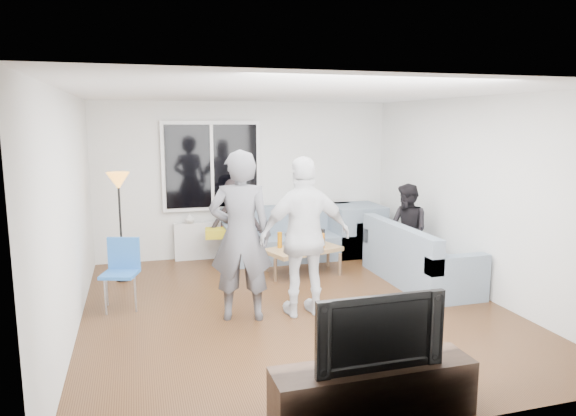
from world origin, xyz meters
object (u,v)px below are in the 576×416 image
object	(u,v)px
sofa_back_section	(293,233)
side_chair	(120,275)
tv_console	(373,391)
sofa_right_section	(420,253)
player_right	(305,237)
coffee_table	(303,261)
television	(375,328)
spectator_back	(236,221)
player_left	(241,236)
spectator_right	(407,230)
floor_lamp	(121,228)

from	to	relation	value
sofa_back_section	side_chair	xyz separation A→B (m)	(-2.72, -1.71, 0.01)
side_chair	tv_console	distance (m)	3.62
sofa_right_section	player_right	size ratio (longest dim) A/B	1.06
coffee_table	tv_console	distance (m)	3.91
coffee_table	sofa_back_section	bearing A→B (deg)	82.76
sofa_right_section	television	distance (m)	3.68
spectator_back	television	size ratio (longest dim) A/B	1.34
side_chair	spectator_back	distance (m)	2.49
spectator_back	tv_console	world-z (taller)	spectator_back
sofa_right_section	side_chair	distance (m)	4.07
coffee_table	player_right	bearing A→B (deg)	-107.18
player_right	spectator_back	world-z (taller)	player_right
player_left	tv_console	distance (m)	2.52
side_chair	player_right	bearing A→B (deg)	-3.19
coffee_table	player_right	world-z (taller)	player_right
player_right	spectator_back	bearing A→B (deg)	-83.04
side_chair	spectator_back	world-z (taller)	spectator_back
player_right	spectator_right	size ratio (longest dim) A/B	1.38
player_right	tv_console	distance (m)	2.38
floor_lamp	spectator_right	size ratio (longest dim) A/B	1.14
coffee_table	floor_lamp	size ratio (longest dim) A/B	0.71
player_left	floor_lamp	bearing A→B (deg)	-40.38
side_chair	player_right	distance (m)	2.32
sofa_back_section	floor_lamp	distance (m)	2.79
coffee_table	spectator_back	bearing A→B (deg)	131.54
sofa_right_section	television	size ratio (longest dim) A/B	1.96
spectator_back	sofa_back_section	bearing A→B (deg)	9.54
sofa_back_section	television	xyz separation A→B (m)	(-0.80, -4.77, 0.31)
side_chair	spectator_back	xyz separation A→B (m)	(1.77, 1.74, 0.25)
sofa_back_section	tv_console	world-z (taller)	sofa_back_section
spectator_right	tv_console	distance (m)	4.01
spectator_back	coffee_table	bearing A→B (deg)	-37.12
spectator_back	side_chair	bearing A→B (deg)	-124.09
floor_lamp	player_left	distance (m)	2.38
floor_lamp	spectator_back	xyz separation A→B (m)	(1.77, 0.53, -0.10)
side_chair	player_left	distance (m)	1.64
television	coffee_table	bearing A→B (deg)	80.01
floor_lamp	television	bearing A→B (deg)	-65.72
coffee_table	side_chair	xyz separation A→B (m)	(-2.61, -0.79, 0.23)
sofa_back_section	floor_lamp	size ratio (longest dim) A/B	1.47
spectator_right	television	distance (m)	3.98
sofa_right_section	player_left	world-z (taller)	player_left
floor_lamp	spectator_right	distance (m)	4.17
sofa_back_section	side_chair	bearing A→B (deg)	-147.85
coffee_table	television	world-z (taller)	television
player_left	spectator_back	distance (m)	2.52
sofa_back_section	spectator_back	size ratio (longest dim) A/B	1.68
side_chair	spectator_back	size ratio (longest dim) A/B	0.63
coffee_table	player_left	size ratio (longest dim) A/B	0.56
coffee_table	side_chair	distance (m)	2.73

